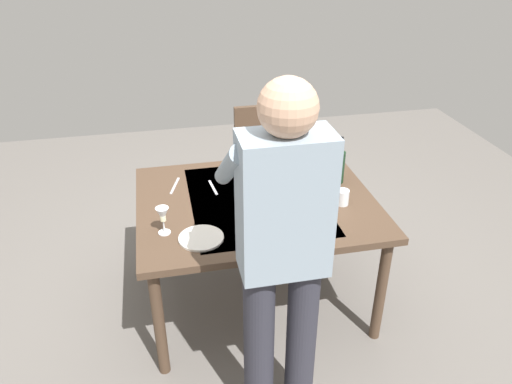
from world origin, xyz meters
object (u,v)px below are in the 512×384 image
person_server (282,249)px  dinner_plate_near (254,179)px  wine_glass_right (163,216)px  serving_bowl_pasta (308,212)px  water_cup_near_left (247,203)px  water_cup_near_right (343,197)px  wine_bottle (339,166)px  wine_glass_left (306,148)px  dining_table (256,210)px  dinner_plate_far (201,238)px  chair_near (263,159)px

person_server → dinner_plate_near: bearing=-95.4°
wine_glass_right → serving_bowl_pasta: (-0.76, 0.01, -0.07)m
water_cup_near_left → water_cup_near_right: same height
wine_bottle → wine_glass_right: size_ratio=1.96×
person_server → wine_glass_left: person_server is taller
wine_glass_left → water_cup_near_left: bearing=46.2°
dining_table → wine_glass_right: 0.61m
dining_table → wine_bottle: wine_bottle is taller
water_cup_near_left → serving_bowl_pasta: water_cup_near_left is taller
wine_glass_right → dinner_plate_far: wine_glass_right is taller
wine_bottle → water_cup_near_left: (0.61, 0.21, -0.07)m
chair_near → wine_glass_left: size_ratio=6.03×
dining_table → wine_glass_left: bearing=-135.6°
water_cup_near_left → wine_glass_right: bearing=16.5°
dining_table → chair_near: chair_near is taller
dining_table → chair_near: 0.97m
wine_bottle → serving_bowl_pasta: bearing=49.7°
wine_bottle → water_cup_near_right: wine_bottle is taller
chair_near → serving_bowl_pasta: (0.02, 1.18, 0.23)m
chair_near → wine_bottle: bearing=109.0°
wine_glass_right → person_server: bearing=129.4°
dining_table → serving_bowl_pasta: 0.35m
person_server → serving_bowl_pasta: (-0.29, -0.56, -0.20)m
chair_near → water_cup_near_right: chair_near is taller
water_cup_near_right → dinner_plate_far: 0.84m
wine_glass_right → dinner_plate_far: size_ratio=0.66×
dining_table → person_server: person_server is taller
wine_glass_right → dinner_plate_far: 0.22m
water_cup_near_left → dinner_plate_near: bearing=-107.9°
water_cup_near_right → dinner_plate_far: bearing=12.3°
dinner_plate_far → chair_near: bearing=-115.7°
dining_table → wine_glass_left: wine_glass_left is taller
person_server → dinner_plate_far: 0.61m
wine_glass_left → water_cup_near_left: wine_glass_left is taller
dining_table → serving_bowl_pasta: serving_bowl_pasta is taller
chair_near → dinner_plate_near: chair_near is taller
dining_table → water_cup_near_right: (-0.47, 0.15, 0.11)m
water_cup_near_left → dinner_plate_far: size_ratio=0.38×
chair_near → water_cup_near_left: chair_near is taller
dining_table → chair_near: size_ratio=1.49×
water_cup_near_left → dinner_plate_near: 0.35m
wine_bottle → water_cup_near_right: bearing=75.4°
dining_table → water_cup_near_left: bearing=54.3°
dinner_plate_far → dining_table: bearing=-137.1°
serving_bowl_pasta → dinner_plate_near: bearing=-67.8°
wine_glass_left → water_cup_near_right: wine_glass_left is taller
chair_near → dining_table: bearing=74.8°
wine_glass_right → dining_table: bearing=-156.1°
water_cup_near_right → serving_bowl_pasta: (0.24, 0.10, -0.01)m
chair_near → water_cup_near_right: (-0.22, 1.08, 0.24)m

